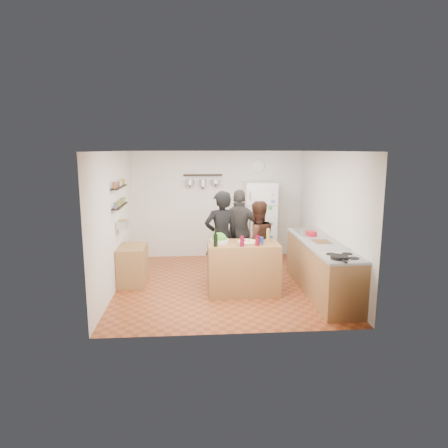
{
  "coord_description": "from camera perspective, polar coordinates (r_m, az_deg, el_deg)",
  "views": [
    {
      "loc": [
        -0.54,
        -7.26,
        2.53
      ],
      "look_at": [
        0.0,
        0.1,
        1.15
      ],
      "focal_mm": 32.0,
      "sensor_mm": 36.0,
      "label": 1
    }
  ],
  "objects": [
    {
      "name": "stove_top",
      "position": [
        6.39,
        16.54,
        -4.54
      ],
      "size": [
        0.6,
        0.62,
        0.02
      ],
      "primitive_type": "cube",
      "color": "white",
      "rests_on": "counter_run"
    },
    {
      "name": "counter_run",
      "position": [
        7.37,
        13.76,
        -6.11
      ],
      "size": [
        0.63,
        2.63,
        0.9
      ],
      "primitive_type": "cube",
      "color": "#9E7042",
      "rests_on": "floor"
    },
    {
      "name": "produce_basket",
      "position": [
        7.71,
        -14.29,
        -0.05
      ],
      "size": [
        0.18,
        0.35,
        0.14
      ],
      "primitive_type": "cube",
      "color": "silver",
      "rests_on": "left_wall"
    },
    {
      "name": "side_table",
      "position": [
        7.84,
        -12.9,
        -5.71
      ],
      "size": [
        0.5,
        0.8,
        0.73
      ],
      "primitive_type": "cube",
      "color": "#A87C46",
      "rests_on": "floor"
    },
    {
      "name": "prep_island",
      "position": [
        7.16,
        2.73,
        -6.26
      ],
      "size": [
        1.25,
        0.72,
        0.91
      ],
      "primitive_type": "cube",
      "color": "brown",
      "rests_on": "floor"
    },
    {
      "name": "room_shell",
      "position": [
        7.77,
        -0.16,
        1.11
      ],
      "size": [
        4.2,
        4.2,
        4.2
      ],
      "color": "brown",
      "rests_on": "ground"
    },
    {
      "name": "pepper_mill",
      "position": [
        7.14,
        6.31,
        -1.78
      ],
      "size": [
        0.06,
        0.06,
        0.2
      ],
      "primitive_type": "cylinder",
      "color": "#A17D43",
      "rests_on": "prep_island"
    },
    {
      "name": "wine_glass_near",
      "position": [
        6.79,
        2.6,
        -2.47
      ],
      "size": [
        0.07,
        0.07,
        0.18
      ],
      "primitive_type": "cylinder",
      "color": "maroon",
      "rests_on": "prep_island"
    },
    {
      "name": "person_back",
      "position": [
        8.06,
        2.29,
        -1.26
      ],
      "size": [
        1.09,
        0.62,
        1.75
      ],
      "primitive_type": "imported",
      "rotation": [
        0.0,
        0.0,
        2.95
      ],
      "color": "#2E2B29",
      "rests_on": "floor"
    },
    {
      "name": "fridge",
      "position": [
        9.28,
        5.11,
        0.43
      ],
      "size": [
        0.7,
        0.68,
        1.8
      ],
      "primitive_type": "cube",
      "color": "white",
      "rests_on": "floor"
    },
    {
      "name": "pot_rack",
      "position": [
        9.28,
        -3.04,
        6.99
      ],
      "size": [
        0.9,
        0.04,
        0.04
      ],
      "primitive_type": "cube",
      "color": "black",
      "rests_on": "back_wall"
    },
    {
      "name": "salt_canister",
      "position": [
        6.96,
        5.35,
        -2.39
      ],
      "size": [
        0.08,
        0.08,
        0.13
      ],
      "primitive_type": "cylinder",
      "color": "navy",
      "rests_on": "prep_island"
    },
    {
      "name": "skillet",
      "position": [
        6.22,
        16.15,
        -4.6
      ],
      "size": [
        0.26,
        0.26,
        0.05
      ],
      "primitive_type": "cylinder",
      "color": "black",
      "rests_on": "stove_top"
    },
    {
      "name": "person_left",
      "position": [
        7.55,
        -0.4,
        -1.94
      ],
      "size": [
        0.73,
        0.56,
        1.78
      ],
      "primitive_type": "imported",
      "rotation": [
        0.0,
        0.0,
        3.37
      ],
      "color": "black",
      "rests_on": "floor"
    },
    {
      "name": "wine_bottle",
      "position": [
        6.76,
        -1.21,
        -2.35
      ],
      "size": [
        0.07,
        0.07,
        0.21
      ],
      "primitive_type": "cylinder",
      "color": "black",
      "rests_on": "prep_island"
    },
    {
      "name": "pizza",
      "position": [
        7.03,
        3.44,
        -2.51
      ],
      "size": [
        0.34,
        0.34,
        0.02
      ],
      "primitive_type": "cylinder",
      "color": "beige",
      "rests_on": "pizza_board"
    },
    {
      "name": "sink",
      "position": [
        8.05,
        12.06,
        -1.22
      ],
      "size": [
        0.5,
        0.8,
        0.03
      ],
      "primitive_type": "cube",
      "color": "silver",
      "rests_on": "counter_run"
    },
    {
      "name": "spice_shelf_lower",
      "position": [
        7.66,
        -14.63,
        2.52
      ],
      "size": [
        0.12,
        1.0,
        0.02
      ],
      "primitive_type": "cube",
      "color": "black",
      "rests_on": "left_wall"
    },
    {
      "name": "wine_glass_far",
      "position": [
        6.86,
        4.8,
        -2.34
      ],
      "size": [
        0.07,
        0.07,
        0.18
      ],
      "primitive_type": "cylinder",
      "color": "maroon",
      "rests_on": "prep_island"
    },
    {
      "name": "spice_shelf_upper",
      "position": [
        7.62,
        -14.75,
        5.12
      ],
      "size": [
        0.12,
        1.0,
        0.02
      ],
      "primitive_type": "cube",
      "color": "black",
      "rests_on": "left_wall"
    },
    {
      "name": "person_center",
      "position": [
        7.59,
        4.69,
        -2.66
      ],
      "size": [
        0.9,
        0.78,
        1.59
      ],
      "primitive_type": "imported",
      "rotation": [
        0.0,
        0.0,
        3.4
      ],
      "color": "black",
      "rests_on": "floor"
    },
    {
      "name": "wall_clock",
      "position": [
        9.47,
        4.91,
        8.25
      ],
      "size": [
        0.3,
        0.03,
        0.3
      ],
      "primitive_type": "cylinder",
      "rotation": [
        1.57,
        0.0,
        0.0
      ],
      "color": "silver",
      "rests_on": "back_wall"
    },
    {
      "name": "red_bowl",
      "position": [
        7.72,
        12.37,
        -1.35
      ],
      "size": [
        0.22,
        0.22,
        0.09
      ],
      "primitive_type": "cylinder",
      "color": "#A31220",
      "rests_on": "counter_run"
    },
    {
      "name": "pizza_board",
      "position": [
        7.03,
        3.43,
        -2.66
      ],
      "size": [
        0.42,
        0.34,
        0.02
      ],
      "primitive_type": "cube",
      "color": "brown",
      "rests_on": "prep_island"
    },
    {
      "name": "cutting_board",
      "position": [
        7.3,
        13.81,
        -2.55
      ],
      "size": [
        0.3,
        0.4,
        0.02
      ],
      "primitive_type": "cube",
      "color": "#8F5D34",
      "rests_on": "counter_run"
    },
    {
      "name": "salad_bowl",
      "position": [
        7.05,
        -0.68,
        -2.42
      ],
      "size": [
        0.33,
        0.33,
        0.07
      ],
      "primitive_type": "cylinder",
      "color": "silver",
      "rests_on": "prep_island"
    }
  ]
}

